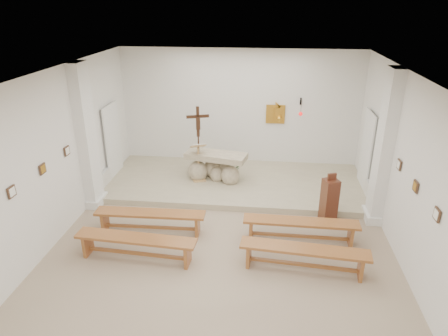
# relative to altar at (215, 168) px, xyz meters

# --- Properties ---
(ground) EXTENTS (7.00, 10.00, 0.00)m
(ground) POSITION_rel_altar_xyz_m (0.53, -3.50, -0.47)
(ground) COLOR tan
(ground) RESTS_ON ground
(wall_left) EXTENTS (0.02, 10.00, 3.50)m
(wall_left) POSITION_rel_altar_xyz_m (-2.96, -3.50, 1.28)
(wall_left) COLOR silver
(wall_left) RESTS_ON ground
(wall_right) EXTENTS (0.02, 10.00, 3.50)m
(wall_right) POSITION_rel_altar_xyz_m (4.02, -3.50, 1.28)
(wall_right) COLOR silver
(wall_right) RESTS_ON ground
(wall_back) EXTENTS (7.00, 0.02, 3.50)m
(wall_back) POSITION_rel_altar_xyz_m (0.53, 1.49, 1.28)
(wall_back) COLOR silver
(wall_back) RESTS_ON ground
(ceiling) EXTENTS (7.00, 10.00, 0.02)m
(ceiling) POSITION_rel_altar_xyz_m (0.53, -3.50, 3.02)
(ceiling) COLOR silver
(ceiling) RESTS_ON wall_back
(sanctuary_platform) EXTENTS (6.98, 3.00, 0.15)m
(sanctuary_platform) POSITION_rel_altar_xyz_m (0.53, 0.00, -0.40)
(sanctuary_platform) COLOR #B7AA8C
(sanctuary_platform) RESTS_ON ground
(pilaster_left) EXTENTS (0.26, 0.55, 3.50)m
(pilaster_left) POSITION_rel_altar_xyz_m (-2.84, -1.50, 1.28)
(pilaster_left) COLOR white
(pilaster_left) RESTS_ON ground
(pilaster_right) EXTENTS (0.26, 0.55, 3.50)m
(pilaster_right) POSITION_rel_altar_xyz_m (3.90, -1.50, 1.28)
(pilaster_right) COLOR white
(pilaster_right) RESTS_ON ground
(gold_wall_relief) EXTENTS (0.55, 0.04, 0.55)m
(gold_wall_relief) POSITION_rel_altar_xyz_m (1.58, 1.46, 1.18)
(gold_wall_relief) COLOR gold
(gold_wall_relief) RESTS_ON wall_back
(sanctuary_lamp) EXTENTS (0.11, 0.36, 0.44)m
(sanctuary_lamp) POSITION_rel_altar_xyz_m (2.28, 1.21, 1.33)
(sanctuary_lamp) COLOR black
(sanctuary_lamp) RESTS_ON wall_back
(station_frame_left_front) EXTENTS (0.03, 0.20, 0.20)m
(station_frame_left_front) POSITION_rel_altar_xyz_m (-2.94, -4.30, 1.25)
(station_frame_left_front) COLOR #442D1E
(station_frame_left_front) RESTS_ON wall_left
(station_frame_left_mid) EXTENTS (0.03, 0.20, 0.20)m
(station_frame_left_mid) POSITION_rel_altar_xyz_m (-2.94, -3.30, 1.25)
(station_frame_left_mid) COLOR #442D1E
(station_frame_left_mid) RESTS_ON wall_left
(station_frame_left_rear) EXTENTS (0.03, 0.20, 0.20)m
(station_frame_left_rear) POSITION_rel_altar_xyz_m (-2.94, -2.30, 1.25)
(station_frame_left_rear) COLOR #442D1E
(station_frame_left_rear) RESTS_ON wall_left
(station_frame_right_front) EXTENTS (0.03, 0.20, 0.20)m
(station_frame_right_front) POSITION_rel_altar_xyz_m (4.00, -4.30, 1.25)
(station_frame_right_front) COLOR #442D1E
(station_frame_right_front) RESTS_ON wall_right
(station_frame_right_mid) EXTENTS (0.03, 0.20, 0.20)m
(station_frame_right_mid) POSITION_rel_altar_xyz_m (4.00, -3.30, 1.25)
(station_frame_right_mid) COLOR #442D1E
(station_frame_right_mid) RESTS_ON wall_right
(station_frame_right_rear) EXTENTS (0.03, 0.20, 0.20)m
(station_frame_right_rear) POSITION_rel_altar_xyz_m (4.00, -2.30, 1.25)
(station_frame_right_rear) COLOR #442D1E
(station_frame_right_rear) RESTS_ON wall_right
(radiator_left) EXTENTS (0.10, 0.85, 0.52)m
(radiator_left) POSITION_rel_altar_xyz_m (-2.90, -0.80, -0.20)
(radiator_left) COLOR silver
(radiator_left) RESTS_ON ground
(radiator_right) EXTENTS (0.10, 0.85, 0.52)m
(radiator_right) POSITION_rel_altar_xyz_m (3.96, -0.80, -0.20)
(radiator_right) COLOR silver
(radiator_right) RESTS_ON ground
(altar) EXTENTS (1.73, 0.96, 0.85)m
(altar) POSITION_rel_altar_xyz_m (0.00, 0.00, 0.00)
(altar) COLOR beige
(altar) RESTS_ON sanctuary_platform
(lectern) EXTENTS (0.47, 0.44, 1.10)m
(lectern) POSITION_rel_altar_xyz_m (-0.44, -0.11, 0.22)
(lectern) COLOR #DCAF6B
(lectern) RESTS_ON sanctuary_platform
(crucifix_stand) EXTENTS (0.59, 0.26, 2.01)m
(crucifix_stand) POSITION_rel_altar_xyz_m (-0.48, 0.13, 0.84)
(crucifix_stand) COLOR #351E10
(crucifix_stand) RESTS_ON sanctuary_platform
(potted_plant) EXTENTS (0.56, 0.55, 0.47)m
(potted_plant) POSITION_rel_altar_xyz_m (0.45, 0.05, -0.09)
(potted_plant) COLOR #2A5E25
(potted_plant) RESTS_ON sanctuary_platform
(donation_pedestal) EXTENTS (0.41, 0.41, 1.19)m
(donation_pedestal) POSITION_rel_altar_xyz_m (2.84, -1.65, 0.05)
(donation_pedestal) COLOR #532B17
(donation_pedestal) RESTS_ON ground
(bench_left_front) EXTENTS (2.40, 0.44, 0.51)m
(bench_left_front) POSITION_rel_altar_xyz_m (-1.08, -2.63, -0.09)
(bench_left_front) COLOR #9B522D
(bench_left_front) RESTS_ON ground
(bench_right_front) EXTENTS (2.40, 0.41, 0.51)m
(bench_right_front) POSITION_rel_altar_xyz_m (2.15, -2.63, -0.09)
(bench_right_front) COLOR #9B522D
(bench_right_front) RESTS_ON ground
(bench_left_second) EXTENTS (2.42, 0.54, 0.51)m
(bench_left_second) POSITION_rel_altar_xyz_m (-1.08, -3.62, -0.09)
(bench_left_second) COLOR #9B522D
(bench_left_second) RESTS_ON ground
(bench_right_second) EXTENTS (2.42, 0.58, 0.51)m
(bench_right_second) POSITION_rel_altar_xyz_m (2.15, -3.62, -0.09)
(bench_right_second) COLOR #9B522D
(bench_right_second) RESTS_ON ground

